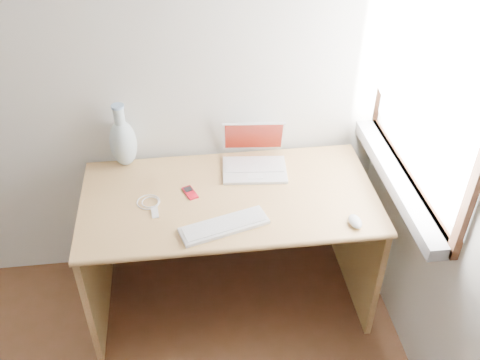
{
  "coord_description": "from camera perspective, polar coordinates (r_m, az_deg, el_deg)",
  "views": [
    {
      "loc": [
        0.77,
        -0.49,
        2.23
      ],
      "look_at": [
        1.0,
        1.35,
        0.81
      ],
      "focal_mm": 40.0,
      "sensor_mm": 36.0,
      "label": 1
    }
  ],
  "objects": [
    {
      "name": "mouse",
      "position": [
        2.31,
        12.19,
        -4.34
      ],
      "size": [
        0.06,
        0.09,
        0.03
      ],
      "primitive_type": "ellipsoid",
      "rotation": [
        0.0,
        0.0,
        0.07
      ],
      "color": "white",
      "rests_on": "desk"
    },
    {
      "name": "vase",
      "position": [
        2.59,
        -12.38,
        4.05
      ],
      "size": [
        0.13,
        0.13,
        0.33
      ],
      "color": "silver",
      "rests_on": "desk"
    },
    {
      "name": "window",
      "position": [
        2.24,
        19.12,
        10.18
      ],
      "size": [
        0.11,
        0.99,
        1.1
      ],
      "color": "white",
      "rests_on": "right_wall"
    },
    {
      "name": "ipod",
      "position": [
        2.43,
        -5.35,
        -1.34
      ],
      "size": [
        0.08,
        0.11,
        0.01
      ],
      "rotation": [
        0.0,
        0.0,
        0.37
      ],
      "color": "#A90B1B",
      "rests_on": "desk"
    },
    {
      "name": "desk",
      "position": [
        2.61,
        -1.31,
        -3.96
      ],
      "size": [
        1.33,
        0.67,
        0.71
      ],
      "color": "tan",
      "rests_on": "floor"
    },
    {
      "name": "external_keyboard",
      "position": [
        2.25,
        -1.69,
        -4.88
      ],
      "size": [
        0.39,
        0.21,
        0.02
      ],
      "rotation": [
        0.0,
        0.0,
        0.28
      ],
      "color": "white",
      "rests_on": "desk"
    },
    {
      "name": "cable_coil",
      "position": [
        2.41,
        -9.75,
        -2.32
      ],
      "size": [
        0.11,
        0.11,
        0.01
      ],
      "primitive_type": "torus",
      "rotation": [
        0.0,
        0.0,
        -0.04
      ],
      "color": "white",
      "rests_on": "desk"
    },
    {
      "name": "remote",
      "position": [
        2.35,
        -9.07,
        -3.38
      ],
      "size": [
        0.04,
        0.08,
        0.01
      ],
      "primitive_type": "cube",
      "rotation": [
        0.0,
        0.0,
        0.09
      ],
      "color": "white",
      "rests_on": "desk"
    },
    {
      "name": "laptop",
      "position": [
        2.57,
        1.45,
        2.32
      ],
      "size": [
        0.32,
        0.28,
        0.21
      ],
      "rotation": [
        0.0,
        0.0,
        -0.09
      ],
      "color": "white",
      "rests_on": "desk"
    }
  ]
}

